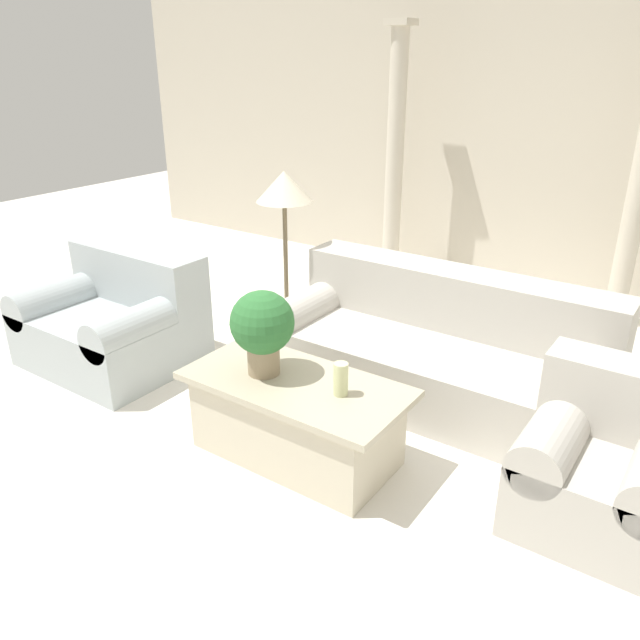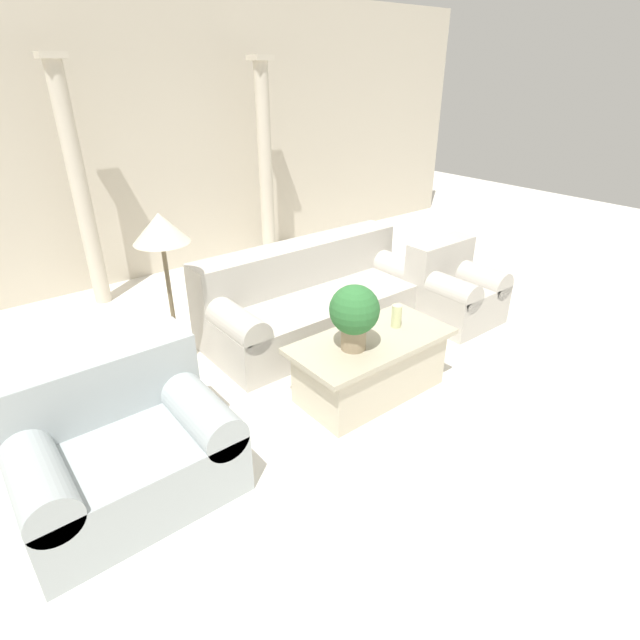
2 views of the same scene
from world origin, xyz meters
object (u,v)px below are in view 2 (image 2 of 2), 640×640
object	(u,v)px
coffee_table	(370,365)
potted_plant	(354,313)
loveseat	(118,440)
armchair	(453,289)
floor_lamp	(161,236)
sofa_long	(315,298)

from	to	relation	value
coffee_table	potted_plant	world-z (taller)	potted_plant
loveseat	armchair	size ratio (longest dim) A/B	1.51
potted_plant	loveseat	bearing A→B (deg)	171.28
floor_lamp	loveseat	bearing A→B (deg)	-128.79
potted_plant	armchair	size ratio (longest dim) A/B	0.63
armchair	coffee_table	bearing A→B (deg)	-164.44
loveseat	potted_plant	distance (m)	1.76
loveseat	armchair	bearing A→B (deg)	3.37
sofa_long	floor_lamp	world-z (taller)	floor_lamp
sofa_long	floor_lamp	xyz separation A→B (m)	(-1.40, 0.12, 0.88)
coffee_table	armchair	size ratio (longest dim) A/B	1.63
loveseat	coffee_table	world-z (taller)	loveseat
coffee_table	sofa_long	bearing A→B (deg)	73.26
loveseat	floor_lamp	xyz separation A→B (m)	(0.84, 1.04, 0.87)
loveseat	coffee_table	bearing A→B (deg)	-7.17
coffee_table	potted_plant	bearing A→B (deg)	-174.60
loveseat	armchair	world-z (taller)	loveseat
loveseat	coffee_table	size ratio (longest dim) A/B	0.93
loveseat	floor_lamp	distance (m)	1.59
sofa_long	loveseat	distance (m)	2.42
loveseat	armchair	xyz separation A→B (m)	(3.48, 0.21, -0.00)
potted_plant	floor_lamp	xyz separation A→B (m)	(-0.84, 1.30, 0.42)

